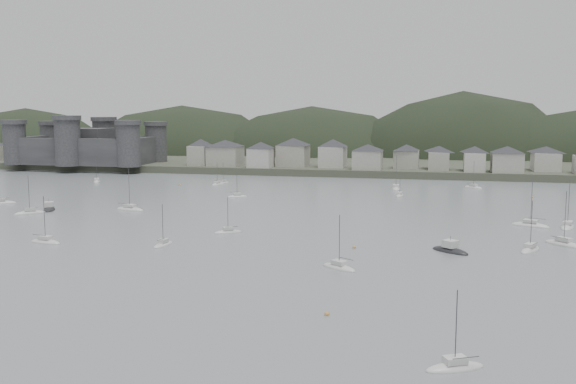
# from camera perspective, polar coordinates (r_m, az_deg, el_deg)

# --- Properties ---
(ground) EXTENTS (900.00, 900.00, 0.00)m
(ground) POSITION_cam_1_polar(r_m,az_deg,el_deg) (99.52, -9.99, -8.82)
(ground) COLOR slate
(ground) RESTS_ON ground
(far_shore_land) EXTENTS (900.00, 250.00, 3.00)m
(far_shore_land) POSITION_cam_1_polar(r_m,az_deg,el_deg) (385.53, 7.47, 3.40)
(far_shore_land) COLOR #383D2D
(far_shore_land) RESTS_ON ground
(forested_ridge) EXTENTS (851.55, 103.94, 102.57)m
(forested_ridge) POSITION_cam_1_polar(r_m,az_deg,el_deg) (360.79, 7.80, 1.09)
(forested_ridge) COLOR black
(forested_ridge) RESTS_ON ground
(castle) EXTENTS (66.00, 43.00, 20.00)m
(castle) POSITION_cam_1_polar(r_m,az_deg,el_deg) (311.19, -17.43, 3.94)
(castle) COLOR #2F2F32
(castle) RESTS_ON far_shore_land
(waterfront_town) EXTENTS (451.48, 28.46, 12.92)m
(waterfront_town) POSITION_cam_1_polar(r_m,az_deg,el_deg) (272.05, 15.79, 3.08)
(waterfront_town) COLOR gray
(waterfront_town) RESTS_ON far_shore_land
(sailboat_lead) EXTENTS (6.72, 4.98, 8.95)m
(sailboat_lead) POSITION_cam_1_polar(r_m,az_deg,el_deg) (203.56, -4.55, -0.41)
(sailboat_lead) COLOR silver
(sailboat_lead) RESTS_ON ground
(moored_fleet) EXTENTS (232.24, 173.91, 12.73)m
(moored_fleet) POSITION_cam_1_polar(r_m,az_deg,el_deg) (158.97, 0.80, -2.57)
(moored_fleet) COLOR silver
(moored_fleet) RESTS_ON ground
(motor_launch_near) EXTENTS (8.37, 7.54, 3.98)m
(motor_launch_near) POSITION_cam_1_polar(r_m,az_deg,el_deg) (129.18, 14.22, -5.06)
(motor_launch_near) COLOR black
(motor_launch_near) RESTS_ON ground
(motor_launch_far) EXTENTS (6.59, 8.79, 3.99)m
(motor_launch_far) POSITION_cam_1_polar(r_m,az_deg,el_deg) (188.69, -20.45, -1.43)
(motor_launch_far) COLOR black
(motor_launch_far) RESTS_ON ground
(mooring_buoys) EXTENTS (158.62, 136.06, 0.70)m
(mooring_buoys) POSITION_cam_1_polar(r_m,az_deg,el_deg) (152.35, 2.58, -3.02)
(mooring_buoys) COLOR #C08740
(mooring_buoys) RESTS_ON ground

